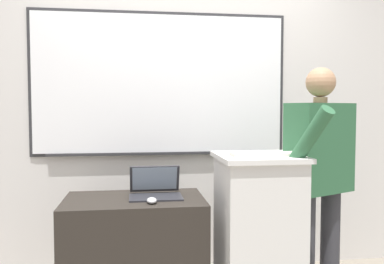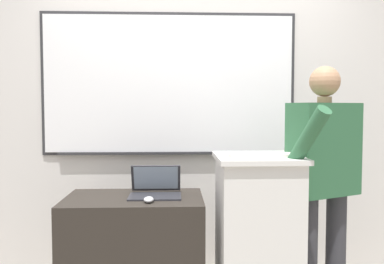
{
  "view_description": "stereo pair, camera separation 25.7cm",
  "coord_description": "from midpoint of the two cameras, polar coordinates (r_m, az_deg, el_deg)",
  "views": [
    {
      "loc": [
        -0.41,
        -2.13,
        1.34
      ],
      "look_at": [
        -0.04,
        0.47,
        1.19
      ],
      "focal_mm": 38.0,
      "sensor_mm": 36.0,
      "label": 1
    },
    {
      "loc": [
        -0.15,
        -2.15,
        1.34
      ],
      "look_at": [
        -0.04,
        0.47,
        1.19
      ],
      "focal_mm": 38.0,
      "sensor_mm": 36.0,
      "label": 2
    }
  ],
  "objects": [
    {
      "name": "laptop",
      "position": [
        2.69,
        -7.95,
        -7.68
      ],
      "size": [
        0.33,
        0.29,
        0.19
      ],
      "color": "#28282D",
      "rests_on": "side_desk"
    },
    {
      "name": "side_desk",
      "position": [
        2.75,
        -10.83,
        -17.04
      ],
      "size": [
        0.88,
        0.55,
        0.77
      ],
      "color": "#28231E",
      "rests_on": "ground_plane"
    },
    {
      "name": "person_presenter",
      "position": [
        2.79,
        14.98,
        -5.21
      ],
      "size": [
        0.62,
        0.67,
        1.61
      ],
      "rotation": [
        0.0,
        0.0,
        0.42
      ],
      "color": "#333338",
      "rests_on": "ground_plane"
    },
    {
      "name": "lectern_podium",
      "position": [
        2.68,
        6.45,
        -14.39
      ],
      "size": [
        0.52,
        0.54,
        1.05
      ],
      "color": "silver",
      "rests_on": "ground_plane"
    },
    {
      "name": "wireless_keyboard",
      "position": [
        2.51,
        7.58,
        -3.12
      ],
      "size": [
        0.44,
        0.13,
        0.02
      ],
      "color": "beige",
      "rests_on": "lectern_podium"
    },
    {
      "name": "computer_mouse_by_laptop",
      "position": [
        2.49,
        -8.66,
        -9.51
      ],
      "size": [
        0.06,
        0.1,
        0.03
      ],
      "color": "#BCBCC1",
      "rests_on": "side_desk"
    },
    {
      "name": "back_wall",
      "position": [
        3.39,
        -3.36,
        4.99
      ],
      "size": [
        6.4,
        0.17,
        2.87
      ],
      "color": "silver",
      "rests_on": "ground_plane"
    }
  ]
}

